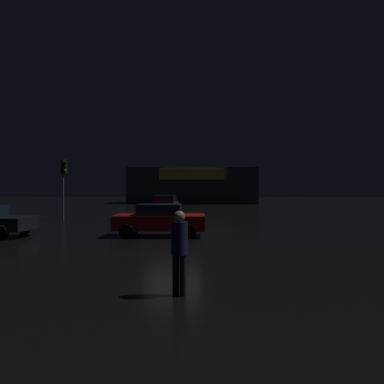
% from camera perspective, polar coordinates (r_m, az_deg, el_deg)
% --- Properties ---
extents(ground_plane, '(120.00, 120.00, 0.00)m').
position_cam_1_polar(ground_plane, '(17.03, -2.97, -6.65)').
color(ground_plane, black).
extents(store_building, '(16.37, 8.53, 4.59)m').
position_cam_1_polar(store_building, '(50.01, 0.16, 0.98)').
color(store_building, '#33383D').
rests_on(store_building, ground).
extents(traffic_signal_main, '(0.42, 0.42, 3.96)m').
position_cam_1_polar(traffic_signal_main, '(25.74, -18.98, 2.41)').
color(traffic_signal_main, '#595B60').
rests_on(traffic_signal_main, ground).
extents(car_near, '(4.03, 2.09, 1.44)m').
position_cam_1_polar(car_near, '(16.76, -4.92, -4.21)').
color(car_near, '#A51414').
rests_on(car_near, ground).
extents(car_crossing, '(2.04, 3.86, 1.54)m').
position_cam_1_polar(car_crossing, '(28.28, -4.19, -1.99)').
color(car_crossing, '#A51414').
rests_on(car_crossing, ground).
extents(pedestrian, '(0.43, 0.43, 1.74)m').
position_cam_1_polar(pedestrian, '(7.69, -1.94, -8.25)').
color(pedestrian, black).
rests_on(pedestrian, ground).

